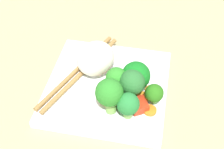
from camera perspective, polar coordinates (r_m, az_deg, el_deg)
ground_plane at (r=63.44cm, az=-0.86°, el=-3.29°), size 110.00×110.00×2.00cm
square_plate at (r=62.13cm, az=-0.87°, el=-2.24°), size 23.68×23.68×1.48cm
rice_mound at (r=62.30cm, az=-2.99°, el=2.93°), size 9.82×9.23×6.22cm
broccoli_floret_0 at (r=58.64cm, az=4.39°, el=0.01°), size 5.39×5.39×6.44cm
broccoli_floret_1 at (r=54.55cm, az=2.92°, el=-5.43°), size 4.03×4.03×5.35cm
broccoli_floret_2 at (r=57.07cm, az=7.61°, el=-3.38°), size 3.39×3.39×4.51cm
broccoli_floret_3 at (r=56.28cm, az=3.63°, el=-1.47°), size 4.66×4.66×6.71cm
broccoli_floret_4 at (r=57.53cm, az=0.81°, el=-0.80°), size 4.03×4.03×5.93cm
broccoli_floret_5 at (r=54.44cm, az=-0.48°, el=-3.44°), size 4.96×4.96×7.14cm
carrot_slice_0 at (r=60.46cm, az=6.98°, el=-2.96°), size 2.96×2.96×0.64cm
carrot_slice_1 at (r=58.60cm, az=-1.01°, el=-4.54°), size 3.41×3.41×0.73cm
carrot_slice_2 at (r=58.61cm, az=1.38°, el=-4.73°), size 3.34×3.34×0.49cm
carrot_slice_3 at (r=60.08cm, az=-1.79°, el=-2.99°), size 3.56×3.56×0.57cm
carrot_slice_4 at (r=59.35cm, az=5.50°, el=-4.09°), size 3.11×3.11×0.55cm
carrot_slice_5 at (r=57.55cm, az=6.86°, el=-6.44°), size 3.16×3.16×0.56cm
pepper_chunk_0 at (r=57.34cm, az=4.83°, el=-5.55°), size 4.10×4.06×1.70cm
pepper_chunk_1 at (r=61.18cm, az=1.24°, el=-1.34°), size 3.72×3.79×1.24cm
chopstick_pair at (r=63.69cm, az=-5.93°, el=0.54°), size 23.29×10.69×0.89cm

